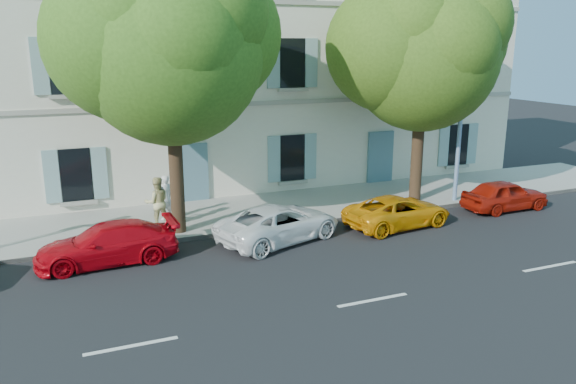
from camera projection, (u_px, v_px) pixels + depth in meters
name	position (u px, v px, depth m)	size (l,w,h in m)	color
ground	(309.00, 249.00, 17.90)	(90.00, 90.00, 0.00)	black
sidewalk	(262.00, 210.00, 21.87)	(36.00, 4.50, 0.15)	#A09E96
kerb	(282.00, 226.00, 19.92)	(36.00, 0.16, 0.16)	#9E998E
building	(218.00, 53.00, 25.53)	(28.00, 7.00, 12.00)	silver
car_red_coupe	(107.00, 244.00, 16.66)	(1.68, 4.13, 1.20)	#BC0510
car_white_coupe	(279.00, 223.00, 18.56)	(2.02, 4.37, 1.22)	white
car_yellow_supercar	(398.00, 211.00, 20.05)	(1.85, 4.01, 1.11)	orange
car_red_hatchback	(505.00, 195.00, 22.08)	(1.43, 3.56, 1.21)	#9D1609
tree_left	(170.00, 51.00, 17.67)	(5.99, 5.99, 9.28)	#3A2819
tree_right	(423.00, 56.00, 21.63)	(5.82, 5.82, 8.97)	#3A2819
street_lamp	(466.00, 80.00, 21.69)	(0.27, 1.82, 8.57)	#7293BF
pedestrian_a	(165.00, 197.00, 20.33)	(0.60, 0.39, 1.64)	silver
pedestrian_b	(157.00, 202.00, 19.44)	(0.87, 0.67, 1.78)	#C8BF80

